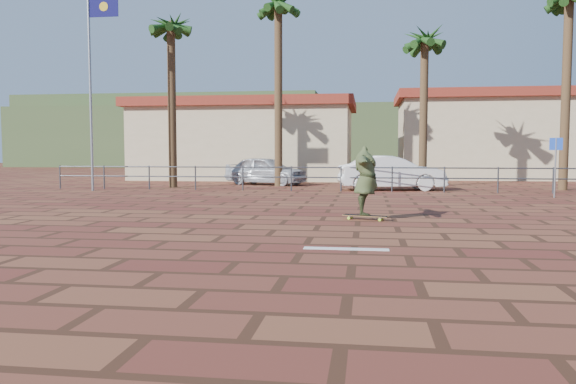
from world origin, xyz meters
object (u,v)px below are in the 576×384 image
at_px(car_white, 391,173).
at_px(longboard, 365,216).
at_px(skateboarder, 366,181).
at_px(car_silver, 266,170).

bearing_deg(car_white, longboard, 164.85).
height_order(longboard, skateboarder, skateboarder).
distance_m(car_silver, car_white, 6.52).
xyz_separation_m(skateboarder, car_silver, (-4.77, 13.20, -0.24)).
distance_m(longboard, skateboarder, 0.83).
xyz_separation_m(longboard, car_white, (1.01, 10.20, 0.62)).
relative_size(longboard, skateboarder, 0.55).
distance_m(skateboarder, car_white, 10.25).
xyz_separation_m(car_silver, car_white, (5.79, -3.00, 0.03)).
bearing_deg(car_silver, car_white, -97.45).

